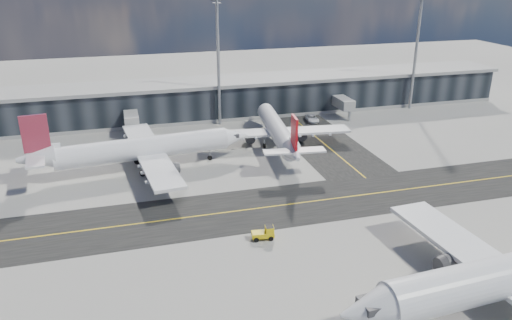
{
  "coord_description": "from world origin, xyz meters",
  "views": [
    {
      "loc": [
        -21.93,
        -61.54,
        34.82
      ],
      "look_at": [
        -1.54,
        11.29,
        5.0
      ],
      "focal_mm": 35.0,
      "sensor_mm": 36.0,
      "label": 1
    }
  ],
  "objects_px": {
    "airliner_af": "(140,149)",
    "airliner_redtail": "(277,130)",
    "baggage_tug": "(265,233)",
    "service_van": "(312,118)"
  },
  "relations": [
    {
      "from": "baggage_tug",
      "to": "service_van",
      "type": "xyz_separation_m",
      "value": [
        26.27,
        48.99,
        -0.19
      ]
    },
    {
      "from": "airliner_redtail",
      "to": "service_van",
      "type": "relative_size",
      "value": 6.66
    },
    {
      "from": "baggage_tug",
      "to": "airliner_redtail",
      "type": "bearing_deg",
      "value": 166.73
    },
    {
      "from": "airliner_af",
      "to": "service_van",
      "type": "xyz_separation_m",
      "value": [
        40.74,
        19.49,
        -3.24
      ]
    },
    {
      "from": "airliner_af",
      "to": "airliner_redtail",
      "type": "xyz_separation_m",
      "value": [
        27.33,
        4.95,
        -0.46
      ]
    },
    {
      "from": "airliner_redtail",
      "to": "service_van",
      "type": "distance_m",
      "value": 19.98
    },
    {
      "from": "airliner_af",
      "to": "service_van",
      "type": "distance_m",
      "value": 45.28
    },
    {
      "from": "airliner_redtail",
      "to": "baggage_tug",
      "type": "xyz_separation_m",
      "value": [
        -12.85,
        -34.45,
        -2.59
      ]
    },
    {
      "from": "service_van",
      "to": "baggage_tug",
      "type": "bearing_deg",
      "value": -109.18
    },
    {
      "from": "airliner_af",
      "to": "baggage_tug",
      "type": "distance_m",
      "value": 33.01
    }
  ]
}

